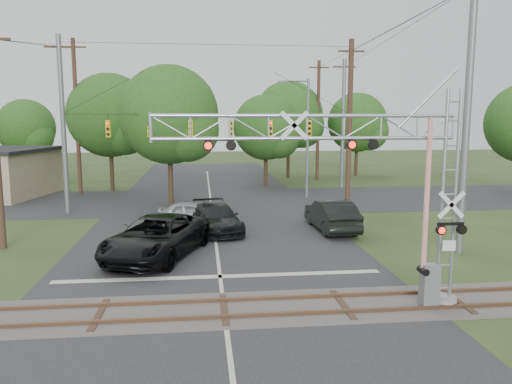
{
  "coord_description": "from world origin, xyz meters",
  "views": [
    {
      "loc": [
        -0.67,
        -13.63,
        6.28
      ],
      "look_at": [
        1.66,
        7.5,
        3.1
      ],
      "focal_mm": 35.0,
      "sensor_mm": 36.0,
      "label": 1
    }
  ],
  "objects": [
    {
      "name": "utility_poles",
      "position": [
        2.84,
        22.87,
        6.04
      ],
      "size": [
        24.67,
        28.53,
        12.69
      ],
      "color": "#3A231B",
      "rests_on": "ground"
    },
    {
      "name": "sedan_silver",
      "position": [
        -1.34,
        15.89,
        0.66
      ],
      "size": [
        3.95,
        1.75,
        1.32
      ],
      "primitive_type": "imported",
      "rotation": [
        0.0,
        0.0,
        1.52
      ],
      "color": "#A2A6AA",
      "rests_on": "ground"
    },
    {
      "name": "traffic_signal_span",
      "position": [
        0.91,
        20.0,
        5.72
      ],
      "size": [
        19.34,
        0.36,
        11.5
      ],
      "color": "slate",
      "rests_on": "ground"
    },
    {
      "name": "pickup_black",
      "position": [
        -2.75,
        8.67,
        0.94
      ],
      "size": [
        5.23,
        7.41,
        1.88
      ],
      "primitive_type": "imported",
      "rotation": [
        0.0,
        0.0,
        -0.35
      ],
      "color": "black",
      "rests_on": "ground"
    },
    {
      "name": "treeline",
      "position": [
        -0.78,
        31.48,
        6.12
      ],
      "size": [
        58.31,
        22.93,
        10.07
      ],
      "color": "#352718",
      "rests_on": "ground"
    },
    {
      "name": "suv_dark",
      "position": [
        6.55,
        13.19,
        0.87
      ],
      "size": [
        2.07,
        5.37,
        1.75
      ],
      "primitive_type": "imported",
      "rotation": [
        0.0,
        0.0,
        3.18
      ],
      "color": "black",
      "rests_on": "ground"
    },
    {
      "name": "ground",
      "position": [
        0.0,
        0.0,
        0.0
      ],
      "size": [
        160.0,
        160.0,
        0.0
      ],
      "primitive_type": "plane",
      "color": "#2C3C1B",
      "rests_on": "ground"
    },
    {
      "name": "car_dark",
      "position": [
        0.15,
        13.53,
        0.77
      ],
      "size": [
        3.09,
        5.59,
        1.53
      ],
      "primitive_type": "imported",
      "rotation": [
        0.0,
        0.0,
        0.19
      ],
      "color": "black",
      "rests_on": "ground"
    },
    {
      "name": "streetlight",
      "position": [
        7.42,
        24.73,
        5.17
      ],
      "size": [
        2.47,
        0.26,
        9.25
      ],
      "color": "slate",
      "rests_on": "ground"
    },
    {
      "name": "road_main",
      "position": [
        0.0,
        10.0,
        0.01
      ],
      "size": [
        14.0,
        90.0,
        0.02
      ],
      "primitive_type": "cube",
      "color": "#252628",
      "rests_on": "ground"
    },
    {
      "name": "railroad_track",
      "position": [
        0.0,
        2.0,
        0.03
      ],
      "size": [
        90.0,
        3.2,
        0.17
      ],
      "color": "#504945",
      "rests_on": "ground"
    },
    {
      "name": "road_cross",
      "position": [
        0.0,
        24.0,
        0.01
      ],
      "size": [
        90.0,
        12.0,
        0.02
      ],
      "primitive_type": "cube",
      "color": "#252628",
      "rests_on": "ground"
    },
    {
      "name": "crossing_gantry",
      "position": [
        4.41,
        1.64,
        4.41
      ],
      "size": [
        10.08,
        0.92,
        7.19
      ],
      "color": "gray",
      "rests_on": "ground"
    }
  ]
}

